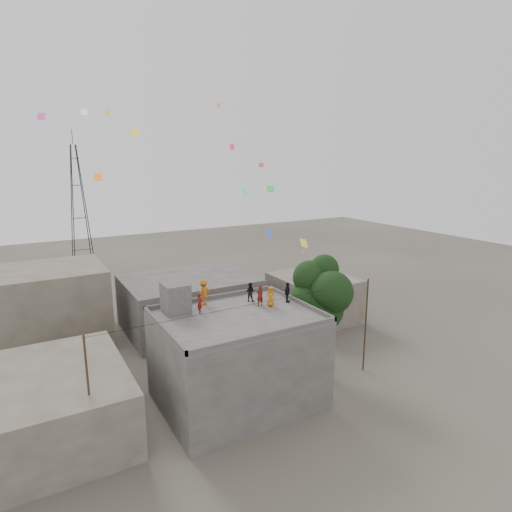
{
  "coord_description": "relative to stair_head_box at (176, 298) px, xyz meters",
  "views": [
    {
      "loc": [
        -11.9,
        -23.44,
        16.06
      ],
      "look_at": [
        1.98,
        0.93,
        9.7
      ],
      "focal_mm": 30.0,
      "sensor_mm": 36.0,
      "label": 1
    }
  ],
  "objects": [
    {
      "name": "ground",
      "position": [
        3.2,
        -2.6,
        -7.1
      ],
      "size": [
        140.0,
        140.0,
        0.0
      ],
      "primitive_type": "plane",
      "color": "#454039",
      "rests_on": "ground"
    },
    {
      "name": "main_building",
      "position": [
        3.2,
        -2.6,
        -4.05
      ],
      "size": [
        10.0,
        8.0,
        6.1
      ],
      "color": "#484643",
      "rests_on": "ground"
    },
    {
      "name": "parapet",
      "position": [
        3.2,
        -2.6,
        -0.85
      ],
      "size": [
        10.0,
        8.0,
        0.3
      ],
      "color": "#484643",
      "rests_on": "main_building"
    },
    {
      "name": "stair_head_box",
      "position": [
        0.0,
        0.0,
        0.0
      ],
      "size": [
        1.6,
        1.8,
        2.0
      ],
      "primitive_type": "cube",
      "color": "#484643",
      "rests_on": "main_building"
    },
    {
      "name": "neighbor_west",
      "position": [
        -7.8,
        -0.6,
        -5.1
      ],
      "size": [
        8.0,
        10.0,
        4.0
      ],
      "primitive_type": "cube",
      "color": "#585246",
      "rests_on": "ground"
    },
    {
      "name": "neighbor_north",
      "position": [
        5.2,
        11.4,
        -4.6
      ],
      "size": [
        12.0,
        9.0,
        5.0
      ],
      "primitive_type": "cube",
      "color": "#484643",
      "rests_on": "ground"
    },
    {
      "name": "neighbor_northwest",
      "position": [
        -6.8,
        13.4,
        -3.6
      ],
      "size": [
        9.0,
        8.0,
        7.0
      ],
      "primitive_type": "cube",
      "color": "#585246",
      "rests_on": "ground"
    },
    {
      "name": "neighbor_east",
      "position": [
        17.2,
        7.4,
        -4.9
      ],
      "size": [
        7.0,
        8.0,
        4.4
      ],
      "primitive_type": "cube",
      "color": "#585246",
      "rests_on": "ground"
    },
    {
      "name": "tree",
      "position": [
        10.57,
        -2.0,
        -1.0
      ],
      "size": [
        4.9,
        4.6,
        9.1
      ],
      "color": "black",
      "rests_on": "ground"
    },
    {
      "name": "utility_line",
      "position": [
        3.7,
        -3.85,
        -3.27
      ],
      "size": [
        20.12,
        0.62,
        7.4
      ],
      "color": "black",
      "rests_on": "ground"
    },
    {
      "name": "transmission_tower",
      "position": [
        -0.8,
        37.4,
        1.97
      ],
      "size": [
        2.97,
        2.97,
        20.01
      ],
      "color": "black",
      "rests_on": "ground"
    },
    {
      "name": "person_red_adult",
      "position": [
        5.51,
        -1.62,
        -0.24
      ],
      "size": [
        0.6,
        0.45,
        1.52
      ],
      "primitive_type": "imported",
      "rotation": [
        0.0,
        0.0,
        3.3
      ],
      "color": "maroon",
      "rests_on": "main_building"
    },
    {
      "name": "person_orange_child",
      "position": [
        6.13,
        -2.03,
        -0.31
      ],
      "size": [
        0.81,
        0.75,
        1.39
      ],
      "primitive_type": "imported",
      "rotation": [
        0.0,
        0.0,
        -0.59
      ],
      "color": "orange",
      "rests_on": "main_building"
    },
    {
      "name": "person_dark_child",
      "position": [
        5.4,
        -0.41,
        -0.31
      ],
      "size": [
        0.84,
        0.85,
        1.38
      ],
      "primitive_type": "imported",
      "rotation": [
        0.0,
        0.0,
        2.34
      ],
      "color": "black",
      "rests_on": "main_building"
    },
    {
      "name": "person_dark_adult",
      "position": [
        7.6,
        -1.93,
        -0.27
      ],
      "size": [
        0.9,
        0.77,
        1.45
      ],
      "primitive_type": "imported",
      "rotation": [
        0.0,
        0.0,
        0.61
      ],
      "color": "black",
      "rests_on": "main_building"
    },
    {
      "name": "person_orange_adult",
      "position": [
        2.2,
        0.5,
        -0.09
      ],
      "size": [
        1.33,
        0.99,
        1.83
      ],
      "primitive_type": "imported",
      "rotation": [
        0.0,
        0.0,
        -2.85
      ],
      "color": "#BF6215",
      "rests_on": "main_building"
    },
    {
      "name": "person_red_child",
      "position": [
        1.36,
        -0.87,
        -0.32
      ],
      "size": [
        0.55,
        0.59,
        1.36
      ],
      "primitive_type": "imported",
      "rotation": [
        0.0,
        0.0,
        0.95
      ],
      "color": "maroon",
      "rests_on": "main_building"
    },
    {
      "name": "kites",
      "position": [
        3.77,
        3.2,
        8.34
      ],
      "size": [
        18.46,
        16.11,
        11.31
      ],
      "color": "orange",
      "rests_on": "ground"
    }
  ]
}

